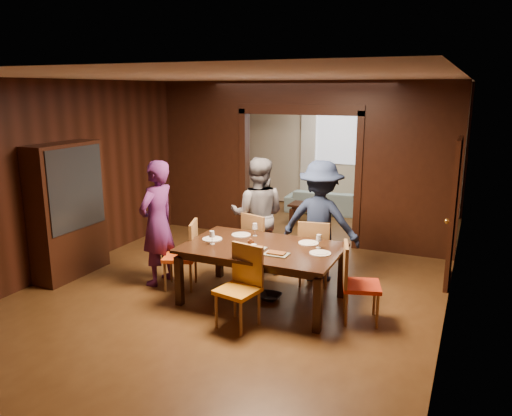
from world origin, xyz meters
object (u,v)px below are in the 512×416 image
at_px(person_grey, 258,215).
at_px(chair_left, 180,255).
at_px(coffee_table, 309,213).
at_px(chair_near, 238,288).
at_px(chair_far_r, 315,252).
at_px(chair_far_l, 262,244).
at_px(sofa, 325,201).
at_px(person_navy, 320,222).
at_px(person_purple, 157,223).
at_px(dining_table, 262,274).
at_px(hutch, 68,211).
at_px(chair_right, 362,283).

distance_m(person_grey, chair_left, 1.36).
height_order(coffee_table, chair_near, chair_near).
bearing_deg(person_grey, chair_near, 91.85).
bearing_deg(chair_far_r, chair_far_l, -12.88).
bearing_deg(sofa, person_navy, 101.34).
distance_m(person_purple, person_grey, 1.52).
height_order(person_grey, coffee_table, person_grey).
bearing_deg(chair_left, coffee_table, 152.40).
relative_size(dining_table, chair_far_l, 2.09).
xyz_separation_m(dining_table, chair_left, (-1.24, -0.04, 0.10)).
relative_size(sofa, chair_far_l, 1.82).
bearing_deg(person_purple, chair_left, 91.56).
height_order(person_purple, hutch, hutch).
xyz_separation_m(chair_right, chair_near, (-1.30, -0.74, 0.00)).
relative_size(sofa, chair_right, 1.82).
relative_size(sofa, coffee_table, 2.20).
distance_m(person_grey, chair_right, 2.18).
bearing_deg(dining_table, person_navy, 65.88).
bearing_deg(chair_near, person_purple, 165.80).
relative_size(coffee_table, hutch, 0.40).
xyz_separation_m(person_purple, person_grey, (1.10, 1.06, -0.01)).
xyz_separation_m(chair_right, chair_far_r, (-0.87, 0.91, 0.00)).
xyz_separation_m(person_navy, chair_far_r, (-0.02, -0.18, -0.40)).
distance_m(dining_table, chair_near, 0.80).
bearing_deg(chair_near, sofa, 107.31).
xyz_separation_m(person_grey, chair_far_r, (0.97, -0.18, -0.40)).
relative_size(chair_right, chair_near, 1.00).
bearing_deg(chair_right, coffee_table, 9.41).
xyz_separation_m(person_navy, sofa, (-1.08, 4.03, -0.63)).
bearing_deg(coffee_table, chair_far_l, -84.91).
distance_m(person_navy, hutch, 3.73).
distance_m(sofa, chair_left, 5.15).
height_order(person_purple, person_grey, person_purple).
height_order(chair_near, hutch, hutch).
bearing_deg(coffee_table, chair_far_r, -70.59).
bearing_deg(person_purple, chair_far_l, 132.14).
distance_m(person_purple, dining_table, 1.70).
relative_size(person_grey, chair_left, 1.82).
xyz_separation_m(chair_far_l, chair_near, (0.42, -1.69, 0.00)).
bearing_deg(dining_table, sofa, 96.94).
bearing_deg(chair_left, person_navy, 102.53).
distance_m(chair_far_r, chair_near, 1.71).
bearing_deg(hutch, chair_near, -9.49).
height_order(dining_table, chair_left, chair_left).
xyz_separation_m(person_navy, chair_near, (-0.44, -1.83, -0.40)).
height_order(dining_table, chair_right, chair_right).
bearing_deg(hutch, person_purple, 10.82).
height_order(person_navy, chair_far_l, person_navy).
bearing_deg(chair_left, chair_far_r, 98.31).
bearing_deg(chair_far_r, chair_right, 123.43).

